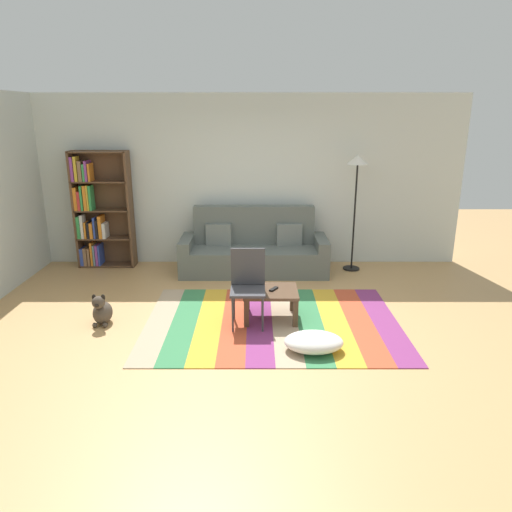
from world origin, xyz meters
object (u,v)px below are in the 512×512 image
object	(u,v)px
bookshelf	(97,213)
tv_remote	(274,289)
folding_chair	(248,281)
dog	(103,311)
couch	(255,250)
standing_lamp	(358,175)
coffee_table	(271,295)
pouf	(314,342)

from	to	relation	value
bookshelf	tv_remote	bearing A→B (deg)	-37.29
folding_chair	dog	bearing A→B (deg)	-165.58
couch	dog	bearing A→B (deg)	-132.51
standing_lamp	bookshelf	bearing A→B (deg)	177.24
couch	tv_remote	size ratio (longest dim) A/B	15.07
couch	bookshelf	xyz separation A→B (m)	(-2.51, 0.28, 0.54)
bookshelf	tv_remote	distance (m)	3.49
dog	coffee_table	bearing A→B (deg)	3.93
bookshelf	tv_remote	size ratio (longest dim) A/B	12.33
folding_chair	standing_lamp	bearing A→B (deg)	65.08
dog	couch	bearing A→B (deg)	47.49
bookshelf	pouf	bearing A→B (deg)	-42.87
tv_remote	folding_chair	world-z (taller)	folding_chair
coffee_table	folding_chair	xyz separation A→B (m)	(-0.27, -0.12, 0.23)
couch	folding_chair	bearing A→B (deg)	-91.86
couch	folding_chair	xyz separation A→B (m)	(-0.06, -1.94, 0.20)
coffee_table	tv_remote	distance (m)	0.09
coffee_table	pouf	size ratio (longest dim) A/B	1.05
standing_lamp	tv_remote	bearing A→B (deg)	-124.72
couch	bookshelf	world-z (taller)	bookshelf
dog	tv_remote	world-z (taller)	dog
couch	tv_remote	bearing A→B (deg)	-82.34
couch	coffee_table	world-z (taller)	couch
standing_lamp	dog	bearing A→B (deg)	-148.66
couch	standing_lamp	size ratio (longest dim) A/B	1.25
dog	folding_chair	distance (m)	1.77
couch	coffee_table	size ratio (longest dim) A/B	3.48
dog	folding_chair	xyz separation A→B (m)	(1.73, 0.02, 0.37)
dog	standing_lamp	distance (m)	4.15
pouf	tv_remote	distance (m)	0.95
couch	pouf	xyz separation A→B (m)	(0.64, -2.64, -0.23)
couch	tv_remote	distance (m)	1.83
couch	dog	xyz separation A→B (m)	(-1.79, -1.96, -0.18)
pouf	folding_chair	bearing A→B (deg)	134.98
bookshelf	standing_lamp	size ratio (longest dim) A/B	1.02
coffee_table	dog	bearing A→B (deg)	-176.07
bookshelf	folding_chair	size ratio (longest dim) A/B	2.05
standing_lamp	tv_remote	xyz separation A→B (m)	(-1.32, -1.90, -1.12)
standing_lamp	couch	bearing A→B (deg)	-176.83
pouf	dog	distance (m)	2.52
dog	tv_remote	size ratio (longest dim) A/B	2.65
bookshelf	pouf	distance (m)	4.36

